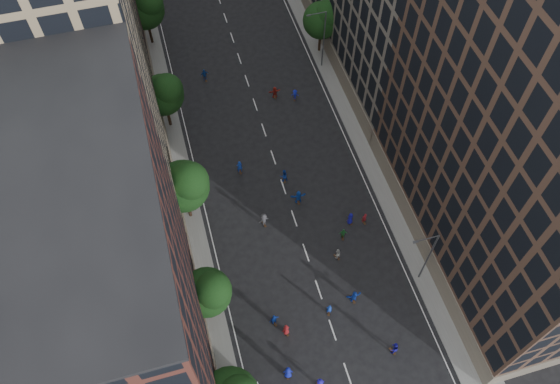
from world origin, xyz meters
The scene contains 31 objects.
ground centered at (0.00, 40.00, 0.00)m, with size 240.00×240.00×0.00m, color black.
sidewalk_left centered at (-12.00, 47.50, 0.07)m, with size 4.00×105.00×0.15m, color slate.
sidewalk_right centered at (12.00, 47.50, 0.07)m, with size 4.00×105.00×0.15m, color slate.
bldg_left_a centered at (-19.00, 11.00, 15.00)m, with size 14.00×22.00×30.00m, color #4F251E.
bldg_left_b centered at (-19.00, 35.00, 17.00)m, with size 14.00×26.00×34.00m, color #998464.
bldg_right_a centered at (19.00, 15.00, 18.00)m, with size 14.00×30.00×36.00m, color #4D3529.
tree_left_1 centered at (-11.02, 13.86, 5.55)m, with size 4.80×4.80×8.21m.
tree_left_2 centered at (-10.99, 25.83, 6.36)m, with size 5.60×5.60×9.45m.
tree_left_3 centered at (-11.02, 39.85, 5.82)m, with size 5.00×5.00×8.58m.
tree_left_4 centered at (-11.00, 55.84, 6.10)m, with size 5.40×5.40×9.08m.
tree_right_a centered at (11.38, 47.85, 5.63)m, with size 5.00×5.00×8.39m.
streetlamp_near centered at (10.37, 12.00, 5.17)m, with size 2.64×0.22×9.06m.
streetlamp_far centered at (10.37, 45.00, 5.17)m, with size 2.64×0.22×9.06m.
skater_0 centered at (-5.53, 5.93, 0.97)m, with size 0.95×0.62×1.94m, color #1620B3.
skater_1 centered at (0.20, 10.88, 0.79)m, with size 0.58×0.38×1.59m, color #163DBA.
skater_2 centered at (4.94, 5.39, 0.94)m, with size 0.92×0.72×1.89m, color #171293.
skater_3 centered at (-2.96, 4.18, 0.82)m, with size 1.05×0.61×1.63m, color #2117BC.
skater_4 centered at (-5.41, 11.28, 0.89)m, with size 1.05×0.44×1.78m, color #13339D.
skater_5 centered at (3.07, 11.44, 0.89)m, with size 1.64×0.52×1.77m, color #1434A4.
skater_6 centered at (-4.54, 9.99, 0.83)m, with size 0.81×0.53×1.66m, color maroon.
skater_7 centered at (7.39, 19.95, 0.79)m, with size 0.58×0.38×1.58m, color maroon.
skater_8 centered at (3.03, 16.56, 0.77)m, with size 0.75×0.59×1.55m, color silver.
skater_9 centered at (-3.49, 22.68, 0.94)m, with size 1.21×0.70×1.88m, color #414045.
skater_10 centered at (4.46, 18.72, 0.79)m, with size 0.92×0.38×1.58m, color #216F2F.
skater_11 centered at (1.07, 24.50, 0.97)m, with size 1.80×0.57×1.94m, color #1543AF.
skater_12 centered at (5.84, 20.29, 0.86)m, with size 0.84×0.55×1.73m, color #13118E.
skater_13 centered at (-4.40, 30.48, 0.97)m, with size 0.71×0.46×1.93m, color #153AB2.
skater_14 centered at (0.29, 27.85, 0.94)m, with size 0.92×0.71×1.88m, color #1539AA.
skater_15 centered at (5.27, 40.05, 0.77)m, with size 0.99×0.57×1.54m, color #1621B8.
skater_16 centered at (-5.39, 46.65, 0.91)m, with size 1.06×0.44×1.81m, color #123C95.
skater_17 centered at (2.83, 41.08, 0.86)m, with size 1.59×0.51×1.72m, color #A5231B.
Camera 1 is at (-10.10, -7.60, 52.95)m, focal length 35.00 mm.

